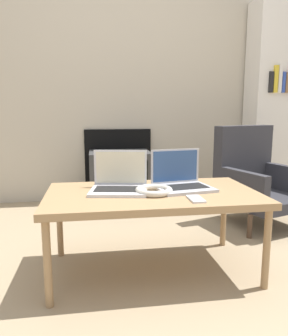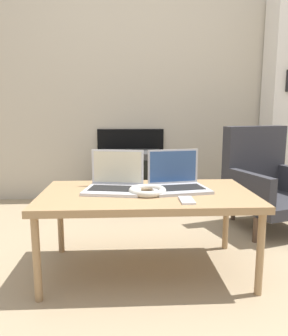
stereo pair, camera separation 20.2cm
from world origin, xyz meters
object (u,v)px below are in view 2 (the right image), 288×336
object	(u,v)px
laptop_left	(115,182)
armchair	(265,180)
laptop_right	(177,181)
headphones	(148,191)
tv	(131,178)
phone	(187,200)

from	to	relation	value
laptop_left	armchair	xyz separation A→B (m)	(1.11, 0.62, -0.13)
laptop_right	armchair	xyz separation A→B (m)	(0.76, 0.62, -0.13)
headphones	tv	bearing A→B (deg)	92.97
tv	laptop_left	bearing A→B (deg)	-94.70
headphones	phone	size ratio (longest dim) A/B	1.52
laptop_left	headphones	distance (m)	0.20
laptop_left	headphones	world-z (taller)	laptop_left
laptop_left	tv	bearing A→B (deg)	95.08
headphones	armchair	world-z (taller)	armchair
tv	laptop_right	bearing A→B (deg)	-79.09
tv	armchair	xyz separation A→B (m)	(1.00, -0.63, 0.11)
laptop_right	headphones	world-z (taller)	laptop_right
laptop_left	phone	size ratio (longest dim) A/B	2.58
laptop_right	tv	world-z (taller)	laptop_right
headphones	laptop_right	bearing A→B (deg)	30.64
laptop_left	armchair	world-z (taller)	armchair
laptop_right	headphones	size ratio (longest dim) A/B	1.70
headphones	armchair	distance (m)	1.18
headphones	tv	size ratio (longest dim) A/B	0.35
laptop_left	phone	world-z (taller)	laptop_left
laptop_left	armchair	bearing A→B (deg)	38.99
headphones	tv	xyz separation A→B (m)	(-0.07, 1.35, -0.21)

